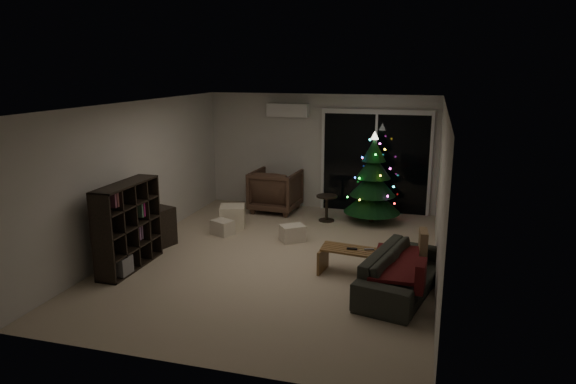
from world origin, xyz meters
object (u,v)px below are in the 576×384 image
bookshelf (119,225)px  media_cabinet (146,232)px  coffee_table (362,263)px  christmas_tree (373,177)px  sofa (402,272)px  armchair (276,191)px

bookshelf → media_cabinet: (0.00, 0.75, -0.34)m
coffee_table → christmas_tree: 2.90m
sofa → christmas_tree: 3.37m
bookshelf → coffee_table: 3.77m
bookshelf → christmas_tree: bearing=22.9°
bookshelf → sofa: size_ratio=0.69×
bookshelf → armchair: (1.40, 3.72, -0.22)m
bookshelf → sofa: (4.30, 0.25, -0.39)m
bookshelf → media_cabinet: size_ratio=1.25×
armchair → sofa: size_ratio=0.51×
armchair → coffee_table: size_ratio=0.80×
sofa → christmas_tree: size_ratio=1.07×
bookshelf → christmas_tree: (3.50, 3.47, 0.24)m
media_cabinet → sofa: size_ratio=0.55×
bookshelf → armchair: bearing=47.6°
coffee_table → media_cabinet: bearing=-173.3°
coffee_table → armchair: bearing=134.8°
sofa → coffee_table: bearing=69.9°
media_cabinet → sofa: (4.30, -0.50, -0.05)m
bookshelf → christmas_tree: 4.93m
coffee_table → christmas_tree: christmas_tree is taller
media_cabinet → armchair: 3.28m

